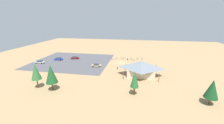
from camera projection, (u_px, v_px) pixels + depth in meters
ground at (121, 63)px, 71.06m from camera, size 160.00×160.00×0.00m
parking_lot_asphalt at (73, 61)px, 73.59m from camera, size 37.59×33.50×0.05m
bike_pavilion at (141, 67)px, 54.02m from camera, size 12.66×9.68×5.81m
trash_bin at (128, 59)px, 75.15m from camera, size 0.60×0.60×0.90m
lot_sign at (112, 60)px, 70.91m from camera, size 0.56×0.08×2.20m
pine_midwest at (135, 80)px, 39.79m from camera, size 2.41×2.41×7.12m
pine_east at (36, 72)px, 43.80m from camera, size 2.96×2.96×8.00m
pine_mideast at (51, 74)px, 42.49m from camera, size 3.51×3.51×8.01m
pine_far_east at (212, 89)px, 35.41m from camera, size 3.30×3.30×6.79m
bicycle_black_yard_front at (132, 58)px, 78.26m from camera, size 0.48×1.85×0.87m
bicycle_silver_lone_west at (114, 59)px, 75.27m from camera, size 0.56×1.67×0.81m
bicycle_green_yard_left at (123, 59)px, 76.39m from camera, size 0.83×1.57×0.79m
bicycle_teal_trailside at (134, 60)px, 74.70m from camera, size 1.69×0.48×0.79m
bicycle_red_by_bin at (137, 59)px, 76.59m from camera, size 0.89×1.48×0.82m
bicycle_orange_lone_east at (121, 58)px, 78.22m from camera, size 0.83×1.43×0.83m
bicycle_yellow_edge_north at (142, 61)px, 72.80m from camera, size 0.48×1.69×0.85m
bicycle_white_near_porch at (124, 58)px, 78.19m from camera, size 1.62×0.56×0.79m
bicycle_purple_front_row at (117, 58)px, 77.28m from camera, size 1.54×1.02×0.86m
bicycle_blue_back_row at (142, 58)px, 77.35m from camera, size 0.48×1.69×0.82m
bicycle_black_near_sign at (131, 59)px, 75.82m from camera, size 0.49×1.65×0.80m
car_blue_front_row at (59, 59)px, 75.21m from camera, size 4.34×2.09×1.41m
car_tan_second_row at (96, 65)px, 64.85m from camera, size 4.62×2.73×1.35m
car_maroon_mid_lot at (75, 58)px, 77.38m from camera, size 4.69×2.96×1.43m
car_silver_back_corner at (40, 62)px, 69.71m from camera, size 4.58×2.08×1.44m
visitor_near_lot at (139, 66)px, 63.63m from camera, size 0.36×0.36×1.72m
visitor_at_bikes at (117, 67)px, 61.90m from camera, size 0.39×0.36×1.68m
visitor_by_pavilion at (138, 62)px, 68.66m from camera, size 0.36×0.37×1.72m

